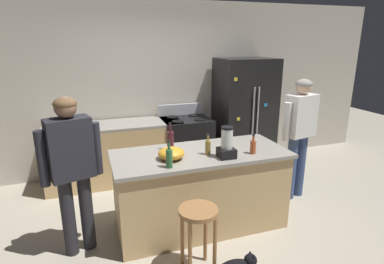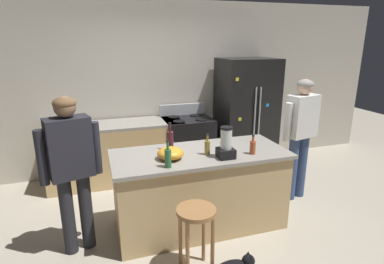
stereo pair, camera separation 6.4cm
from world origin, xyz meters
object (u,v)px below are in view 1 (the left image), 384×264
bottle_cooking_sauce (253,147)px  refrigerator (244,114)px  person_by_sink_right (300,128)px  bottle_wine (170,140)px  bottle_vinegar (208,147)px  bottle_olive_oil (169,158)px  person_by_island_left (72,163)px  bar_stool (198,223)px  kitchen_island (200,189)px  stove_range (186,145)px  blender_appliance (227,145)px  mixing_bowl (171,153)px

bottle_cooking_sauce → refrigerator: bearing=64.9°
person_by_sink_right → bottle_wine: size_ratio=5.15×
bottle_vinegar → bottle_olive_oil: bearing=-156.1°
person_by_island_left → bar_stool: person_by_island_left is taller
bottle_wine → bottle_cooking_sauce: bearing=-26.2°
person_by_island_left → kitchen_island: bearing=1.7°
person_by_sink_right → bottle_wine: 1.77m
bottle_wine → refrigerator: bearing=39.0°
kitchen_island → bottle_cooking_sauce: bottle_cooking_sauce is taller
bar_stool → stove_range: bearing=75.0°
bottle_wine → bar_stool: bearing=-89.5°
stove_range → bottle_vinegar: (-0.26, -1.61, 0.53)m
blender_appliance → bottle_olive_oil: size_ratio=1.22×
bottle_wine → bottle_cooking_sauce: size_ratio=1.46×
refrigerator → bottle_vinegar: (-1.28, -1.59, 0.08)m
blender_appliance → bottle_vinegar: bearing=136.2°
kitchen_island → person_by_sink_right: size_ratio=1.19×
bar_stool → bottle_cooking_sauce: 1.07m
stove_range → mixing_bowl: bearing=-112.6°
stove_range → bottle_wine: bottle_wine is taller
person_by_sink_right → mixing_bowl: size_ratio=5.91×
refrigerator → bar_stool: 2.77m
bottle_olive_oil → bottle_wine: bearing=73.8°
bottle_vinegar → bottle_olive_oil: (-0.49, -0.22, 0.02)m
person_by_island_left → mixing_bowl: (0.97, -0.05, -0.00)m
bottle_cooking_sauce → stove_range: bearing=96.9°
person_by_island_left → stove_range: bearing=43.6°
kitchen_island → bottle_vinegar: 0.55m
stove_range → blender_appliance: bearing=-93.6°
bottle_olive_oil → bottle_cooking_sauce: size_ratio=1.28×
person_by_island_left → bottle_olive_oil: 0.93m
blender_appliance → bottle_cooking_sauce: size_ratio=1.55×
bottle_olive_oil → stove_range: bearing=67.7°
stove_range → bottle_olive_oil: bearing=-112.3°
refrigerator → person_by_sink_right: 1.26m
person_by_island_left → mixing_bowl: person_by_island_left is taller
blender_appliance → mixing_bowl: size_ratio=1.22×
kitchen_island → bar_stool: (-0.29, -0.72, 0.05)m
kitchen_island → stove_range: bearing=78.4°
person_by_island_left → bottle_cooking_sauce: bearing=-5.4°
bar_stool → blender_appliance: (0.49, 0.49, 0.54)m
person_by_sink_right → bottle_olive_oil: person_by_sink_right is taller
kitchen_island → person_by_island_left: (-1.33, -0.04, 0.52)m
bottle_wine → bottle_cooking_sauce: 0.91m
person_by_island_left → person_by_sink_right: 2.82m
kitchen_island → person_by_sink_right: (1.48, 0.25, 0.53)m
mixing_bowl → bar_stool: bearing=-83.3°
person_by_island_left → bar_stool: size_ratio=2.46×
person_by_sink_right → blender_appliance: 1.36m
person_by_sink_right → bar_stool: size_ratio=2.49×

